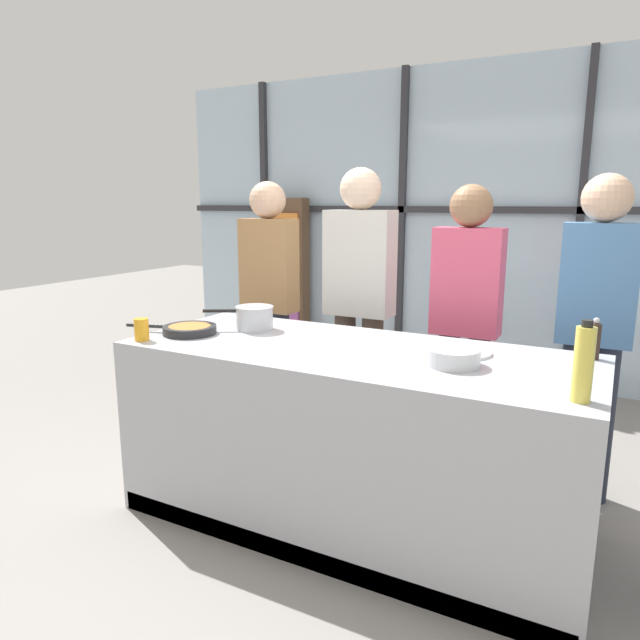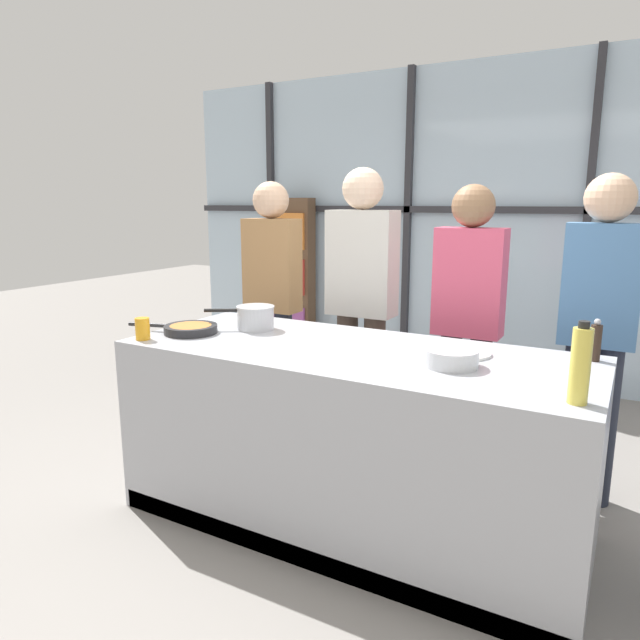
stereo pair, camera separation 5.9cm
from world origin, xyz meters
The scene contains 15 objects.
ground_plane centered at (0.00, 0.00, 0.00)m, with size 18.00×18.00×0.00m, color gray.
back_window_wall centered at (0.00, 2.78, 1.40)m, with size 6.40×0.10×2.80m.
bookshelf centered at (-1.96, 2.59, 0.83)m, with size 0.46×0.19×1.65m.
demo_island centered at (0.00, 0.00, 0.46)m, with size 2.25×0.91×0.91m.
spectator_far_left centered at (-1.01, 0.82, 1.02)m, with size 0.38×0.24×1.74m.
spectator_center_left centered at (-0.34, 0.82, 1.05)m, with size 0.43×0.25×1.81m.
spectator_center_right centered at (0.34, 0.82, 0.99)m, with size 0.39×0.24×1.70m.
spectator_far_right centered at (1.01, 0.82, 1.04)m, with size 0.37×0.24×1.75m.
frying_pan centered at (-0.91, -0.13, 0.94)m, with size 0.50×0.28×0.04m.
saucepan centered at (-0.66, 0.12, 0.98)m, with size 0.36×0.25×0.13m.
white_plate centered at (0.48, 0.16, 0.92)m, with size 0.28×0.28×0.01m, color white.
mixing_bowl centered at (0.50, -0.06, 0.95)m, with size 0.23×0.23×0.08m.
oil_bottle centered at (1.02, -0.30, 1.05)m, with size 0.07×0.07×0.30m.
pepper_grinder centered at (1.03, 0.34, 1.00)m, with size 0.05×0.05×0.19m.
juice_glass_near centered at (-1.02, -0.36, 0.97)m, with size 0.07×0.07×0.11m, color orange.
Camera 2 is at (1.16, -2.40, 1.60)m, focal length 32.00 mm.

